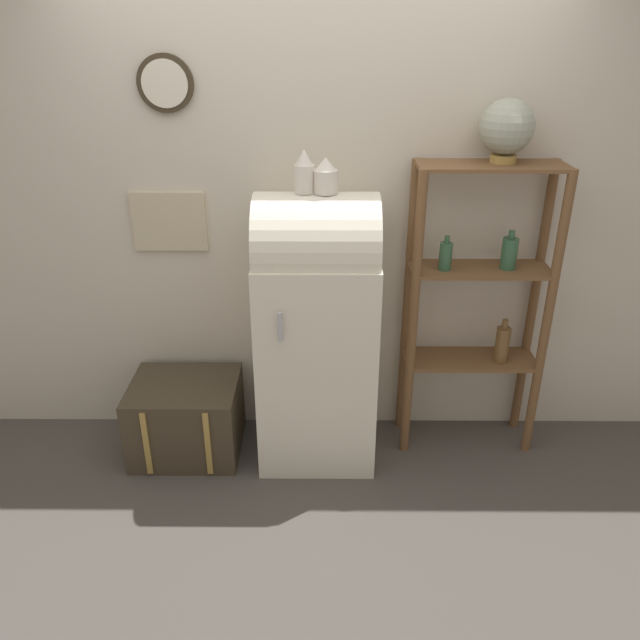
# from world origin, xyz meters

# --- Properties ---
(ground_plane) EXTENTS (12.00, 12.00, 0.00)m
(ground_plane) POSITION_xyz_m (0.00, 0.00, 0.00)
(ground_plane) COLOR #4C4742
(wall_back) EXTENTS (7.00, 0.09, 2.70)m
(wall_back) POSITION_xyz_m (-0.00, 0.57, 1.35)
(wall_back) COLOR beige
(wall_back) RESTS_ON ground_plane
(refrigerator) EXTENTS (0.62, 0.58, 1.50)m
(refrigerator) POSITION_xyz_m (-0.00, 0.27, 0.78)
(refrigerator) COLOR silver
(refrigerator) RESTS_ON ground_plane
(suitcase_trunk) EXTENTS (0.59, 0.50, 0.43)m
(suitcase_trunk) POSITION_xyz_m (-0.74, 0.26, 0.22)
(suitcase_trunk) COLOR #423828
(suitcase_trunk) RESTS_ON ground_plane
(shelf_unit) EXTENTS (0.75, 0.29, 1.61)m
(shelf_unit) POSITION_xyz_m (0.86, 0.38, 0.92)
(shelf_unit) COLOR brown
(shelf_unit) RESTS_ON ground_plane
(globe) EXTENTS (0.26, 0.26, 0.30)m
(globe) POSITION_xyz_m (0.91, 0.41, 1.78)
(globe) COLOR #AD8942
(globe) RESTS_ON shelf_unit
(vase_left) EXTENTS (0.10, 0.10, 0.21)m
(vase_left) POSITION_xyz_m (-0.06, 0.28, 1.59)
(vase_left) COLOR silver
(vase_left) RESTS_ON refrigerator
(vase_center) EXTENTS (0.12, 0.12, 0.17)m
(vase_center) POSITION_xyz_m (0.04, 0.28, 1.58)
(vase_center) COLOR silver
(vase_center) RESTS_ON refrigerator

